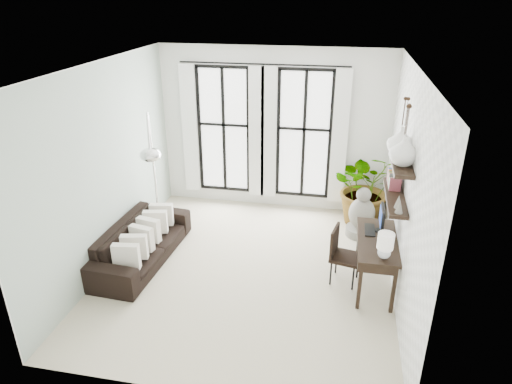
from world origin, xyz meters
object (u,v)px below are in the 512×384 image
(buddha, at_px, (362,216))
(arc_lamp, at_px, (150,145))
(sofa, at_px, (141,242))
(plant, at_px, (367,187))
(desk_chair, at_px, (341,252))
(desk, at_px, (377,244))

(buddha, bearing_deg, arc_lamp, -163.74)
(sofa, relative_size, plant, 1.50)
(plant, height_order, arc_lamp, arc_lamp)
(desk_chair, bearing_deg, plant, 90.18)
(desk, relative_size, desk_chair, 1.50)
(plant, distance_m, desk_chair, 2.08)
(desk, height_order, arc_lamp, arc_lamp)
(desk_chair, relative_size, buddha, 0.95)
(desk_chair, relative_size, arc_lamp, 0.37)
(plant, bearing_deg, buddha, -98.69)
(sofa, distance_m, plant, 4.22)
(sofa, bearing_deg, desk, -87.32)
(desk, distance_m, desk_chair, 0.56)
(arc_lamp, bearing_deg, sofa, -101.21)
(buddha, bearing_deg, plant, 81.31)
(plant, distance_m, arc_lamp, 4.03)
(plant, relative_size, desk_chair, 1.65)
(sofa, bearing_deg, arc_lamp, -7.81)
(sofa, distance_m, arc_lamp, 1.61)
(desk, height_order, buddha, desk)
(desk, xyz_separation_m, arc_lamp, (-3.64, 0.57, 1.11))
(plant, relative_size, arc_lamp, 0.62)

